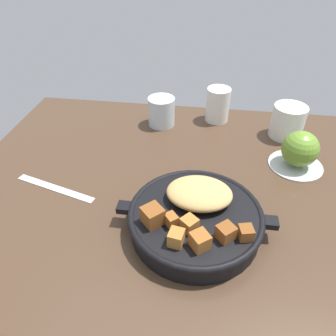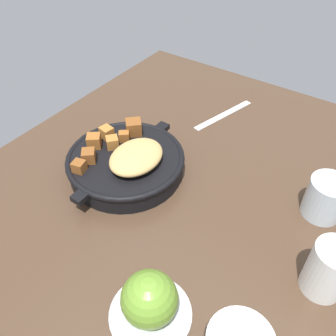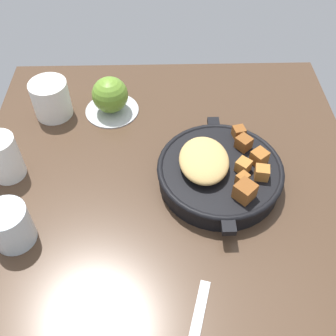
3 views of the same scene
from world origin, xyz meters
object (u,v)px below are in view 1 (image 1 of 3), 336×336
object	(u,v)px
white_creamer_pitcher	(218,105)
butter_knife	(55,188)
cast_iron_skillet	(195,216)
water_glass_short	(161,112)
ceramic_mug_white	(288,122)
red_apple	(300,149)

from	to	relation	value
white_creamer_pitcher	butter_knife	bearing A→B (deg)	-133.89
cast_iron_skillet	butter_knife	xyz separation A→B (cm)	(-29.83, 6.68, -2.81)
cast_iron_skillet	water_glass_short	world-z (taller)	water_glass_short
water_glass_short	ceramic_mug_white	distance (cm)	32.78
red_apple	white_creamer_pitcher	distance (cm)	26.40
butter_knife	white_creamer_pitcher	xyz separation A→B (cm)	(32.89, 34.19, 4.49)
cast_iron_skillet	ceramic_mug_white	bearing A→B (deg)	59.13
ceramic_mug_white	cast_iron_skillet	bearing A→B (deg)	-120.87
butter_knife	water_glass_short	bearing A→B (deg)	74.65
butter_knife	ceramic_mug_white	world-z (taller)	ceramic_mug_white
water_glass_short	white_creamer_pitcher	bearing A→B (deg)	16.96
butter_knife	ceramic_mug_white	distance (cm)	58.21
red_apple	butter_knife	bearing A→B (deg)	-163.41
cast_iron_skillet	water_glass_short	bearing A→B (deg)	108.08
cast_iron_skillet	red_apple	world-z (taller)	red_apple
butter_knife	white_creamer_pitcher	world-z (taller)	white_creamer_pitcher
red_apple	butter_knife	size ratio (longest dim) A/B	0.42
red_apple	ceramic_mug_white	distance (cm)	12.99
butter_knife	white_creamer_pitcher	distance (cm)	47.65
water_glass_short	white_creamer_pitcher	world-z (taller)	white_creamer_pitcher
white_creamer_pitcher	ceramic_mug_white	bearing A→B (deg)	-18.38
butter_knife	cast_iron_skillet	bearing A→B (deg)	3.25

